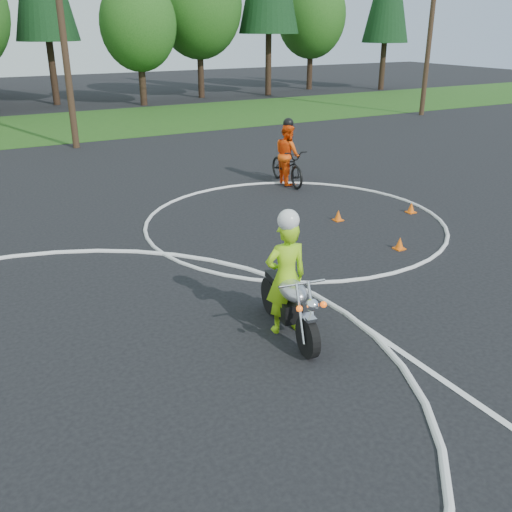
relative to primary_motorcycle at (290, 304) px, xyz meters
name	(u,v)px	position (x,y,z in m)	size (l,w,h in m)	color
course_markings	(122,331)	(-2.53, 1.45, -0.58)	(19.05, 19.05, 0.12)	silver
primary_motorcycle	(290,304)	(0.00, 0.00, 0.00)	(0.84, 2.28, 1.20)	black
rider_primary_grp	(286,274)	(0.00, 0.14, 0.49)	(0.80, 0.59, 2.23)	#98DC17
rider_second_grp	(288,161)	(5.22, 8.60, 0.18)	(1.01, 2.33, 2.18)	black
traffic_cones	(264,286)	(0.43, 1.67, -0.45)	(16.64, 7.70, 0.30)	#FF630D
utility_poles	(61,18)	(0.30, 18.10, 4.61)	(41.60, 1.12, 10.00)	#473321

